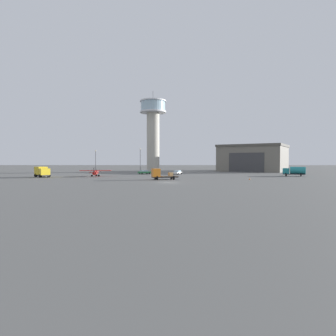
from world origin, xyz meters
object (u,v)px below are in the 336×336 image
object	(u,v)px
airplane_red	(95,172)
light_post_west	(96,159)
car_green	(144,172)
light_post_east	(140,159)
traffic_cone_near_left	(250,179)
truck_box_yellow	(42,171)
truck_fuel_tanker_teal	(295,171)
truck_flatbed_orange	(161,174)
car_white	(177,172)
control_tower	(153,127)

from	to	relation	value
airplane_red	light_post_west	xyz separation A→B (m)	(-6.49, 24.47, 3.87)
car_green	light_post_east	bearing A→B (deg)	77.02
light_post_west	light_post_east	bearing A→B (deg)	-17.39
light_post_west	light_post_east	world-z (taller)	light_post_east
car_green	traffic_cone_near_left	distance (m)	40.09
airplane_red	truck_box_yellow	distance (m)	14.80
truck_fuel_tanker_teal	light_post_east	bearing A→B (deg)	7.69
truck_flatbed_orange	truck_fuel_tanker_teal	size ratio (longest dim) A/B	1.04
truck_flatbed_orange	truck_fuel_tanker_teal	xyz separation A→B (m)	(40.12, 15.61, 0.26)
truck_fuel_tanker_teal	car_white	size ratio (longest dim) A/B	1.50
control_tower	airplane_red	bearing A→B (deg)	-113.84
airplane_red	truck_fuel_tanker_teal	size ratio (longest dim) A/B	1.39
traffic_cone_near_left	light_post_east	bearing A→B (deg)	133.61
truck_flatbed_orange	truck_fuel_tanker_teal	world-z (taller)	truck_fuel_tanker_teal
control_tower	light_post_west	xyz separation A→B (m)	(-21.49, -9.48, -13.51)
airplane_red	truck_box_yellow	world-z (taller)	truck_box_yellow
truck_fuel_tanker_teal	light_post_west	distance (m)	70.18
control_tower	light_post_west	bearing A→B (deg)	-156.19
car_green	light_post_west	world-z (taller)	light_post_west
traffic_cone_near_left	car_white	bearing A→B (deg)	124.06
truck_fuel_tanker_teal	traffic_cone_near_left	size ratio (longest dim) A/B	9.88
truck_fuel_tanker_teal	light_post_east	distance (m)	51.59
truck_fuel_tanker_teal	light_post_east	world-z (taller)	light_post_east
truck_box_yellow	light_post_west	xyz separation A→B (m)	(7.86, 28.04, 3.48)
airplane_red	car_green	size ratio (longest dim) A/B	1.99
light_post_west	car_white	bearing A→B (deg)	-21.21
car_green	light_post_east	xyz separation A→B (m)	(-1.85, 4.47, 4.67)
car_white	light_post_west	xyz separation A→B (m)	(-31.13, 12.08, 4.41)
truck_fuel_tanker_teal	control_tower	bearing A→B (deg)	-8.61
control_tower	truck_box_yellow	distance (m)	50.58
control_tower	car_white	xyz separation A→B (m)	(9.64, -21.56, -17.92)
control_tower	light_post_west	distance (m)	27.10
truck_flatbed_orange	truck_box_yellow	xyz separation A→B (m)	(-34.25, 9.68, 0.33)
car_green	light_post_west	distance (m)	22.51
airplane_red	light_post_east	size ratio (longest dim) A/B	1.01
truck_flatbed_orange	car_white	world-z (taller)	truck_flatbed_orange
airplane_red	traffic_cone_near_left	bearing A→B (deg)	-115.62
truck_flatbed_orange	car_green	bearing A→B (deg)	-93.61
control_tower	airplane_red	distance (m)	40.99
truck_box_yellow	car_white	size ratio (longest dim) A/B	1.41
truck_flatbed_orange	light_post_west	xyz separation A→B (m)	(-26.39, 37.73, 3.81)
truck_box_yellow	light_post_east	xyz separation A→B (m)	(25.67, 22.47, 3.74)
light_post_east	airplane_red	bearing A→B (deg)	-120.90
airplane_red	truck_flatbed_orange	distance (m)	23.91
airplane_red	traffic_cone_near_left	size ratio (longest dim) A/B	13.76
car_white	truck_fuel_tanker_teal	bearing A→B (deg)	99.90
airplane_red	light_post_east	world-z (taller)	light_post_east
airplane_red	light_post_west	size ratio (longest dim) A/B	1.07
airplane_red	car_green	bearing A→B (deg)	-50.36
truck_fuel_tanker_teal	car_green	distance (m)	48.40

